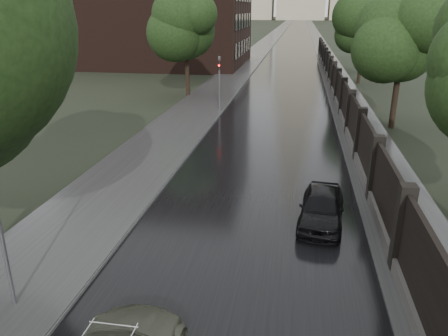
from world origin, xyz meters
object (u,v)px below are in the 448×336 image
tree_left_far (186,34)px  tree_right_c (363,33)px  tree_right_b (402,48)px  traffic_light (219,79)px  car_right_near (322,207)px

tree_left_far → tree_right_c: 18.45m
tree_right_b → tree_right_c: bearing=90.0°
traffic_light → car_right_near: 18.74m
tree_right_c → traffic_light: (-11.80, -15.01, -2.55)m
tree_right_c → car_right_near: 33.05m
tree_right_c → car_right_near: tree_right_c is taller
tree_left_far → car_right_near: (10.50, -22.38, -4.61)m
tree_right_b → traffic_light: tree_right_b is taller
tree_right_b → tree_right_c: size_ratio=1.00×
traffic_light → tree_left_far: bearing=126.5°
tree_left_far → traffic_light: (3.70, -5.01, -2.84)m
tree_right_c → traffic_light: bearing=-128.2°
car_right_near → tree_left_far: bearing=120.8°
tree_right_b → car_right_near: (-5.00, -14.38, -4.31)m
tree_right_b → car_right_near: tree_right_b is taller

